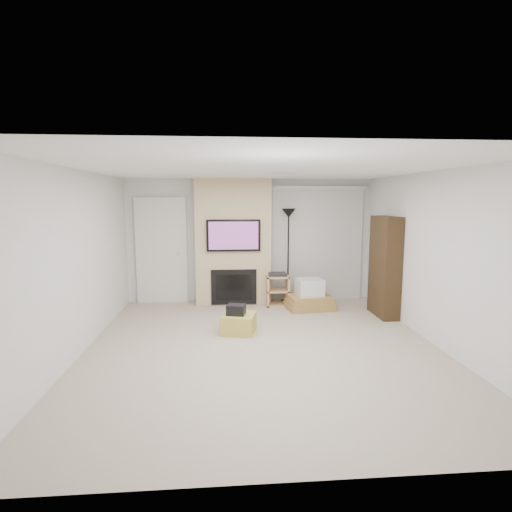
{
  "coord_description": "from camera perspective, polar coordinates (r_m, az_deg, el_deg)",
  "views": [
    {
      "loc": [
        -0.53,
        -5.43,
        2.1
      ],
      "look_at": [
        0.0,
        1.2,
        1.15
      ],
      "focal_mm": 28.0,
      "sensor_mm": 36.0,
      "label": 1
    }
  ],
  "objects": [
    {
      "name": "box_stack",
      "position": [
        7.8,
        7.59,
        -5.87
      ],
      "size": [
        0.96,
        0.78,
        0.59
      ],
      "color": "#A17B42",
      "rests_on": "floor"
    },
    {
      "name": "floor",
      "position": [
        5.85,
        0.97,
        -12.92
      ],
      "size": [
        5.0,
        5.5,
        0.0
      ],
      "primitive_type": "cube",
      "color": "#AF9F8E",
      "rests_on": "ground"
    },
    {
      "name": "fireplace_wall",
      "position": [
        8.02,
        -3.26,
        1.92
      ],
      "size": [
        1.5,
        0.47,
        2.5
      ],
      "color": "#C7B286",
      "rests_on": "floor"
    },
    {
      "name": "wall_left",
      "position": [
        5.84,
        -24.23,
        -0.96
      ],
      "size": [
        0.0,
        5.5,
        2.5
      ],
      "primitive_type": "cube",
      "rotation": [
        1.57,
        0.0,
        1.57
      ],
      "color": "silver",
      "rests_on": "ground"
    },
    {
      "name": "wall_right",
      "position": [
        6.28,
        24.35,
        -0.38
      ],
      "size": [
        0.0,
        5.5,
        2.5
      ],
      "primitive_type": "cube",
      "rotation": [
        1.57,
        0.0,
        1.57
      ],
      "color": "silver",
      "rests_on": "ground"
    },
    {
      "name": "hvac_vent",
      "position": [
        6.31,
        4.0,
        11.71
      ],
      "size": [
        0.35,
        0.18,
        0.01
      ],
      "primitive_type": "cube",
      "color": "silver",
      "rests_on": "ceiling"
    },
    {
      "name": "ceiling",
      "position": [
        5.47,
        1.03,
        12.32
      ],
      "size": [
        5.0,
        5.5,
        0.0
      ],
      "primitive_type": "cube",
      "color": "white",
      "rests_on": "wall_back"
    },
    {
      "name": "black_bag",
      "position": [
        6.32,
        -2.86,
        -7.67
      ],
      "size": [
        0.32,
        0.28,
        0.16
      ],
      "primitive_type": "cube",
      "rotation": [
        0.0,
        0.0,
        -0.24
      ],
      "color": "black",
      "rests_on": "ottoman"
    },
    {
      "name": "entry_door",
      "position": [
        8.31,
        -13.33,
        0.67
      ],
      "size": [
        1.02,
        0.11,
        2.14
      ],
      "color": "silver",
      "rests_on": "floor"
    },
    {
      "name": "av_stand",
      "position": [
        7.96,
        3.08,
        -4.62
      ],
      "size": [
        0.45,
        0.38,
        0.66
      ],
      "color": "tan",
      "rests_on": "floor"
    },
    {
      "name": "wall_back",
      "position": [
        8.24,
        -0.86,
        2.2
      ],
      "size": [
        5.0,
        0.0,
        2.5
      ],
      "primitive_type": "cube",
      "rotation": [
        1.57,
        0.0,
        0.0
      ],
      "color": "silver",
      "rests_on": "ground"
    },
    {
      "name": "bookshelf",
      "position": [
        7.53,
        17.91,
        -1.45
      ],
      "size": [
        0.3,
        0.8,
        1.8
      ],
      "color": "black",
      "rests_on": "floor"
    },
    {
      "name": "wall_front",
      "position": [
        2.86,
        6.43,
        -9.17
      ],
      "size": [
        5.0,
        0.0,
        2.5
      ],
      "primitive_type": "cube",
      "rotation": [
        1.57,
        0.0,
        0.0
      ],
      "color": "silver",
      "rests_on": "ground"
    },
    {
      "name": "ottoman",
      "position": [
        6.42,
        -2.5,
        -9.56
      ],
      "size": [
        0.61,
        0.61,
        0.3
      ],
      "primitive_type": "cube",
      "rotation": [
        0.0,
        0.0,
        -0.24
      ],
      "color": "gold",
      "rests_on": "floor"
    },
    {
      "name": "floor_lamp",
      "position": [
        8.06,
        4.66,
        3.88
      ],
      "size": [
        0.28,
        0.28,
        1.91
      ],
      "color": "black",
      "rests_on": "floor"
    },
    {
      "name": "vertical_blinds",
      "position": [
        8.4,
        8.74,
        2.38
      ],
      "size": [
        1.98,
        0.1,
        2.37
      ],
      "color": "silver",
      "rests_on": "floor"
    }
  ]
}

